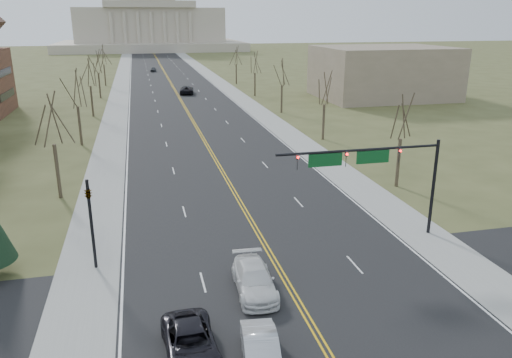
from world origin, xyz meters
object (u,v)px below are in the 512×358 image
car_sb_outer_lead (191,344)px  car_far_nb (187,90)px  signal_mast (372,164)px  car_far_sb (153,69)px  signal_left (90,214)px  car_sb_inner_lead (261,353)px  car_sb_inner_second (254,280)px

car_sb_outer_lead → car_far_nb: bearing=82.3°
signal_mast → car_sb_outer_lead: size_ratio=2.28×
signal_mast → car_far_sb: size_ratio=3.08×
car_sb_outer_lead → car_far_sb: size_ratio=1.35×
signal_left → car_far_nb: size_ratio=1.00×
signal_mast → car_sb_inner_lead: size_ratio=2.61×
signal_left → car_sb_inner_lead: (8.12, -11.89, -2.94)m
signal_mast → signal_left: bearing=180.0°
car_sb_inner_second → car_far_sb: (-1.01, 130.03, -0.11)m
car_far_sb → car_sb_inner_lead: bearing=-84.5°
signal_mast → car_sb_inner_lead: (-10.83, -11.89, -4.99)m
car_sb_inner_second → car_far_nb: 81.87m
car_sb_outer_lead → car_sb_inner_second: size_ratio=0.99×
car_sb_inner_lead → car_far_nb: size_ratio=0.77×
signal_mast → car_sb_inner_lead: signal_mast is taller
car_sb_inner_lead → car_sb_outer_lead: size_ratio=0.87×
car_sb_outer_lead → car_sb_inner_second: bearing=48.0°
signal_mast → car_far_nb: bearing=94.1°
car_sb_inner_lead → car_far_sb: 136.66m
car_sb_inner_lead → car_far_sb: car_sb_inner_lead is taller
signal_left → car_sb_inner_second: size_ratio=1.11×
car_sb_inner_second → car_sb_inner_lead: bearing=-97.6°
car_sb_inner_lead → car_far_sb: (0.19, 136.66, -0.09)m
car_far_sb → car_sb_inner_second: bearing=-84.0°
car_sb_inner_lead → car_far_sb: size_ratio=1.18×
signal_mast → signal_left: size_ratio=2.02×
signal_left → car_sb_inner_lead: bearing=-55.7°
car_sb_inner_lead → car_sb_outer_lead: bearing=160.8°
car_sb_inner_lead → car_far_nb: 88.56m
signal_mast → car_sb_inner_second: signal_mast is taller
signal_left → car_sb_inner_second: signal_left is taller
car_far_sb → signal_left: bearing=-88.3°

